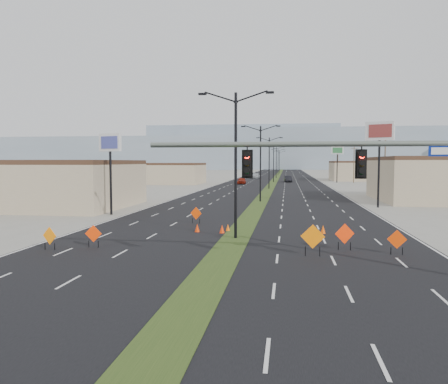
# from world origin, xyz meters

# --- Properties ---
(ground) EXTENTS (600.00, 600.00, 0.00)m
(ground) POSITION_xyz_m (0.00, 0.00, 0.00)
(ground) COLOR gray
(ground) RESTS_ON ground
(road_surface) EXTENTS (25.00, 400.00, 0.02)m
(road_surface) POSITION_xyz_m (0.00, 100.00, 0.00)
(road_surface) COLOR black
(road_surface) RESTS_ON ground
(median_strip) EXTENTS (2.00, 400.00, 0.04)m
(median_strip) POSITION_xyz_m (0.00, 100.00, 0.00)
(median_strip) COLOR #274017
(median_strip) RESTS_ON ground
(building_sw_far) EXTENTS (30.00, 14.00, 4.50)m
(building_sw_far) POSITION_xyz_m (-32.00, 85.00, 2.25)
(building_sw_far) COLOR tan
(building_sw_far) RESTS_ON ground
(building_se_far) EXTENTS (44.00, 16.00, 5.00)m
(building_se_far) POSITION_xyz_m (38.00, 110.00, 2.50)
(building_se_far) COLOR tan
(building_se_far) RESTS_ON ground
(mesa_west) EXTENTS (180.00, 50.00, 22.00)m
(mesa_west) POSITION_xyz_m (-120.00, 280.00, 11.00)
(mesa_west) COLOR gray
(mesa_west) RESTS_ON ground
(mesa_center) EXTENTS (220.00, 50.00, 28.00)m
(mesa_center) POSITION_xyz_m (40.00, 300.00, 14.00)
(mesa_center) COLOR gray
(mesa_center) RESTS_ON ground
(mesa_backdrop) EXTENTS (140.00, 50.00, 32.00)m
(mesa_backdrop) POSITION_xyz_m (-30.00, 320.00, 16.00)
(mesa_backdrop) COLOR gray
(mesa_backdrop) RESTS_ON ground
(signal_mast) EXTENTS (16.30, 0.60, 8.00)m
(signal_mast) POSITION_xyz_m (8.56, 2.00, 4.79)
(signal_mast) COLOR slate
(signal_mast) RESTS_ON ground
(streetlight_0) EXTENTS (5.15, 0.24, 10.02)m
(streetlight_0) POSITION_xyz_m (0.00, 12.00, 5.42)
(streetlight_0) COLOR black
(streetlight_0) RESTS_ON ground
(streetlight_1) EXTENTS (5.15, 0.24, 10.02)m
(streetlight_1) POSITION_xyz_m (0.00, 40.00, 5.42)
(streetlight_1) COLOR black
(streetlight_1) RESTS_ON ground
(streetlight_2) EXTENTS (5.15, 0.24, 10.02)m
(streetlight_2) POSITION_xyz_m (0.00, 68.00, 5.42)
(streetlight_2) COLOR black
(streetlight_2) RESTS_ON ground
(streetlight_3) EXTENTS (5.15, 0.24, 10.02)m
(streetlight_3) POSITION_xyz_m (0.00, 96.00, 5.42)
(streetlight_3) COLOR black
(streetlight_3) RESTS_ON ground
(streetlight_4) EXTENTS (5.15, 0.24, 10.02)m
(streetlight_4) POSITION_xyz_m (0.00, 124.00, 5.42)
(streetlight_4) COLOR black
(streetlight_4) RESTS_ON ground
(streetlight_5) EXTENTS (5.15, 0.24, 10.02)m
(streetlight_5) POSITION_xyz_m (0.00, 152.00, 5.42)
(streetlight_5) COLOR black
(streetlight_5) RESTS_ON ground
(streetlight_6) EXTENTS (5.15, 0.24, 10.02)m
(streetlight_6) POSITION_xyz_m (0.00, 180.00, 5.42)
(streetlight_6) COLOR black
(streetlight_6) RESTS_ON ground
(utility_pole_1) EXTENTS (1.60, 0.20, 9.00)m
(utility_pole_1) POSITION_xyz_m (20.00, 60.00, 4.67)
(utility_pole_1) COLOR #4C3823
(utility_pole_1) RESTS_ON ground
(utility_pole_2) EXTENTS (1.60, 0.20, 9.00)m
(utility_pole_2) POSITION_xyz_m (20.00, 95.00, 4.67)
(utility_pole_2) COLOR #4C3823
(utility_pole_2) RESTS_ON ground
(utility_pole_3) EXTENTS (1.60, 0.20, 9.00)m
(utility_pole_3) POSITION_xyz_m (20.00, 130.00, 4.67)
(utility_pole_3) COLOR #4C3823
(utility_pole_3) RESTS_ON ground
(car_left) EXTENTS (1.86, 4.57, 1.55)m
(car_left) POSITION_xyz_m (-7.17, 84.89, 0.78)
(car_left) COLOR maroon
(car_left) RESTS_ON ground
(car_mid) EXTENTS (2.19, 5.14, 1.65)m
(car_mid) POSITION_xyz_m (3.74, 96.57, 0.82)
(car_mid) COLOR black
(car_mid) RESTS_ON ground
(car_far) EXTENTS (2.74, 5.82, 1.64)m
(car_far) POSITION_xyz_m (-6.41, 119.90, 0.82)
(car_far) COLOR #AAAEB4
(car_far) RESTS_ON ground
(construction_sign_0) EXTENTS (1.02, 0.35, 1.41)m
(construction_sign_0) POSITION_xyz_m (-10.60, 6.44, 0.82)
(construction_sign_0) COLOR orange
(construction_sign_0) RESTS_ON ground
(construction_sign_1) EXTENTS (1.06, 0.08, 1.41)m
(construction_sign_1) POSITION_xyz_m (-8.34, 7.56, 0.82)
(construction_sign_1) COLOR #FF3905
(construction_sign_1) RESTS_ON ground
(construction_sign_2) EXTENTS (1.03, 0.39, 1.43)m
(construction_sign_2) POSITION_xyz_m (-4.22, 18.77, 0.84)
(construction_sign_2) COLOR #FC4305
(construction_sign_2) RESTS_ON ground
(construction_sign_3) EXTENTS (1.18, 0.40, 1.63)m
(construction_sign_3) POSITION_xyz_m (6.95, 8.93, 0.96)
(construction_sign_3) COLOR #FF3305
(construction_sign_3) RESTS_ON ground
(construction_sign_4) EXTENTS (1.36, 0.19, 1.82)m
(construction_sign_4) POSITION_xyz_m (4.96, 6.96, 1.07)
(construction_sign_4) COLOR orange
(construction_sign_4) RESTS_ON ground
(construction_sign_5) EXTENTS (1.09, 0.12, 1.45)m
(construction_sign_5) POSITION_xyz_m (9.74, 8.04, 0.84)
(construction_sign_5) COLOR #E73A04
(construction_sign_5) RESTS_ON ground
(cone_0) EXTENTS (0.42, 0.42, 0.64)m
(cone_0) POSITION_xyz_m (-3.20, 14.34, 0.32)
(cone_0) COLOR red
(cone_0) RESTS_ON ground
(cone_1) EXTENTS (0.51, 0.51, 0.64)m
(cone_1) POSITION_xyz_m (-1.26, 14.09, 0.32)
(cone_1) COLOR red
(cone_1) RESTS_ON ground
(cone_2) EXTENTS (0.44, 0.44, 0.64)m
(cone_2) POSITION_xyz_m (6.17, 14.94, 0.32)
(cone_2) COLOR #FF5405
(cone_2) RESTS_ON ground
(cone_3) EXTENTS (0.39, 0.39, 0.55)m
(cone_3) POSITION_xyz_m (-0.96, 15.11, 0.28)
(cone_3) COLOR #FF5D05
(cone_3) RESTS_ON ground
(pole_sign_west) EXTENTS (2.61, 1.22, 8.11)m
(pole_sign_west) POSITION_xyz_m (-14.00, 23.83, 6.53)
(pole_sign_west) COLOR black
(pole_sign_west) RESTS_ON ground
(pole_sign_east_near) EXTENTS (3.08, 1.68, 9.92)m
(pole_sign_east_near) POSITION_xyz_m (14.00, 34.79, 8.12)
(pole_sign_east_near) COLOR black
(pole_sign_east_near) RESTS_ON ground
(pole_sign_east_far) EXTENTS (2.99, 0.99, 9.16)m
(pole_sign_east_far) POSITION_xyz_m (15.99, 95.53, 7.46)
(pole_sign_east_far) COLOR black
(pole_sign_east_far) RESTS_ON ground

